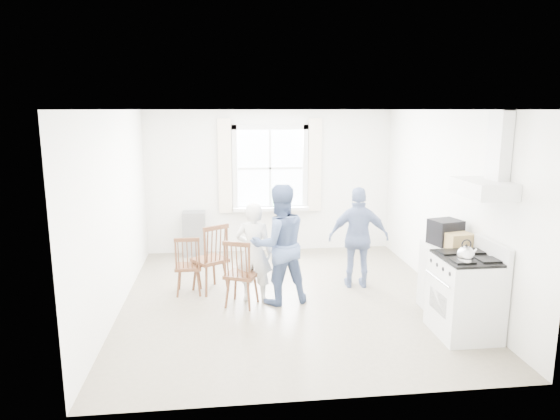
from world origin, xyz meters
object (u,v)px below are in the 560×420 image
object	(u,v)px
low_cabinet	(445,278)
windsor_chair_b	(239,267)
person_left	(254,252)
person_right	(359,238)
windsor_chair_c	(214,251)
windsor_chair_a	(188,260)
person_mid	(279,244)
gas_stove	(465,295)
stereo_stack	(445,232)

from	to	relation	value
low_cabinet	windsor_chair_b	bearing A→B (deg)	171.43
person_left	windsor_chair_b	bearing A→B (deg)	64.80
person_left	person_right	world-z (taller)	person_right
windsor_chair_c	person_left	world-z (taller)	person_left
windsor_chair_a	person_mid	xyz separation A→B (m)	(1.25, -0.39, 0.29)
gas_stove	person_mid	bearing A→B (deg)	148.41
gas_stove	stereo_stack	bearing A→B (deg)	85.89
windsor_chair_b	person_mid	xyz separation A→B (m)	(0.56, 0.15, 0.25)
low_cabinet	windsor_chair_c	world-z (taller)	windsor_chair_c
gas_stove	person_mid	world-z (taller)	person_mid
stereo_stack	person_right	size ratio (longest dim) A/B	0.28
low_cabinet	windsor_chair_a	size ratio (longest dim) A/B	1.03
stereo_stack	person_left	size ratio (longest dim) A/B	0.31
windsor_chair_a	windsor_chair_c	distance (m)	0.38
windsor_chair_c	person_right	xyz separation A→B (m)	(2.12, 0.02, 0.13)
windsor_chair_b	person_left	bearing A→B (deg)	48.63
windsor_chair_a	person_right	world-z (taller)	person_right
low_cabinet	person_mid	xyz separation A→B (m)	(-2.10, 0.55, 0.37)
windsor_chair_c	person_mid	distance (m)	1.02
stereo_stack	person_right	bearing A→B (deg)	130.70
gas_stove	person_mid	xyz separation A→B (m)	(-2.03, 1.25, 0.33)
windsor_chair_a	windsor_chair_c	bearing A→B (deg)	10.79
person_mid	windsor_chair_b	bearing A→B (deg)	3.07
low_cabinet	windsor_chair_a	world-z (taller)	low_cabinet
gas_stove	person_right	distance (m)	1.93
windsor_chair_b	person_right	size ratio (longest dim) A/B	0.62
windsor_chair_a	person_mid	distance (m)	1.34
gas_stove	windsor_chair_c	bearing A→B (deg)	149.70
stereo_stack	windsor_chair_c	size ratio (longest dim) A/B	0.42
low_cabinet	windsor_chair_c	bearing A→B (deg)	161.37
low_cabinet	stereo_stack	bearing A→B (deg)	119.64
person_right	windsor_chair_b	bearing A→B (deg)	27.11
low_cabinet	person_left	world-z (taller)	person_left
windsor_chair_a	person_mid	world-z (taller)	person_mid
windsor_chair_a	gas_stove	bearing A→B (deg)	-26.51
gas_stove	stereo_stack	size ratio (longest dim) A/B	2.64
gas_stove	stereo_stack	world-z (taller)	stereo_stack
gas_stove	person_left	distance (m)	2.74
stereo_stack	windsor_chair_a	world-z (taller)	stereo_stack
person_left	person_mid	bearing A→B (deg)	179.94
person_right	gas_stove	bearing A→B (deg)	122.77
low_cabinet	windsor_chair_c	size ratio (longest dim) A/B	0.88
windsor_chair_b	windsor_chair_c	world-z (taller)	windsor_chair_c
gas_stove	windsor_chair_c	xyz separation A→B (m)	(-2.93, 1.71, 0.14)
low_cabinet	windsor_chair_b	world-z (taller)	windsor_chair_b
windsor_chair_a	person_left	xyz separation A→B (m)	(0.92, -0.29, 0.16)
low_cabinet	stereo_stack	distance (m)	0.61
windsor_chair_b	windsor_chair_c	xyz separation A→B (m)	(-0.33, 0.61, 0.05)
person_right	windsor_chair_a	bearing A→B (deg)	9.79
person_right	person_left	bearing A→B (deg)	21.33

